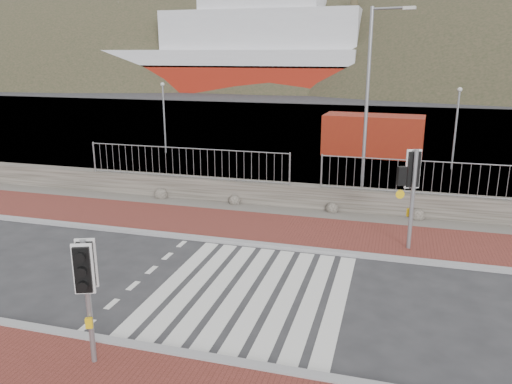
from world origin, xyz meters
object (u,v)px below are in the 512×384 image
(traffic_signal_near, at_px, (86,277))
(streetlight, at_px, (370,99))
(shipping_container, at_px, (373,135))
(traffic_signal_far, at_px, (413,178))
(ferry, at_px, (223,56))

(traffic_signal_near, relative_size, streetlight, 0.35)
(traffic_signal_near, height_order, streetlight, streetlight)
(traffic_signal_near, bearing_deg, shipping_container, 59.13)
(traffic_signal_near, distance_m, shipping_container, 22.59)
(traffic_signal_far, height_order, shipping_container, traffic_signal_far)
(streetlight, height_order, shipping_container, streetlight)
(ferry, height_order, streetlight, ferry)
(traffic_signal_near, relative_size, traffic_signal_far, 0.82)
(traffic_signal_near, height_order, traffic_signal_far, traffic_signal_far)
(shipping_container, bearing_deg, traffic_signal_near, -96.39)
(ferry, height_order, traffic_signal_near, ferry)
(ferry, xyz_separation_m, shipping_container, (26.51, -49.35, -4.20))
(ferry, bearing_deg, streetlight, -65.86)
(ferry, xyz_separation_m, traffic_signal_far, (28.37, -64.00, -3.12))
(traffic_signal_far, xyz_separation_m, streetlight, (-1.56, 4.18, 1.87))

